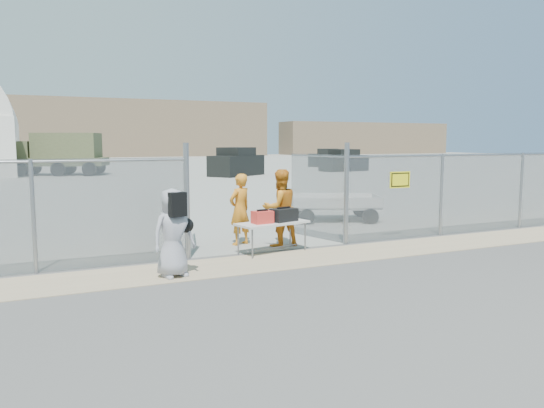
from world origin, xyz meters
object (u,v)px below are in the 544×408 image
folding_table (272,237)px  visitor (173,233)px  security_worker_right (280,208)px  utility_trailer (335,207)px  security_worker_left (240,210)px

folding_table → visitor: size_ratio=1.00×
security_worker_right → utility_trailer: size_ratio=0.52×
security_worker_left → folding_table: bearing=82.7°
security_worker_left → utility_trailer: security_worker_left is taller
security_worker_right → visitor: bearing=26.7°
visitor → security_worker_left: bearing=33.9°
security_worker_left → security_worker_right: size_ratio=0.94×
security_worker_left → visitor: bearing=23.1°
visitor → utility_trailer: 8.05m
folding_table → security_worker_left: 1.32m
security_worker_right → folding_table: bearing=48.2°
security_worker_left → visitor: size_ratio=1.05×
visitor → folding_table: bearing=12.2°
security_worker_left → utility_trailer: size_ratio=0.49×
visitor → utility_trailer: visitor is taller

